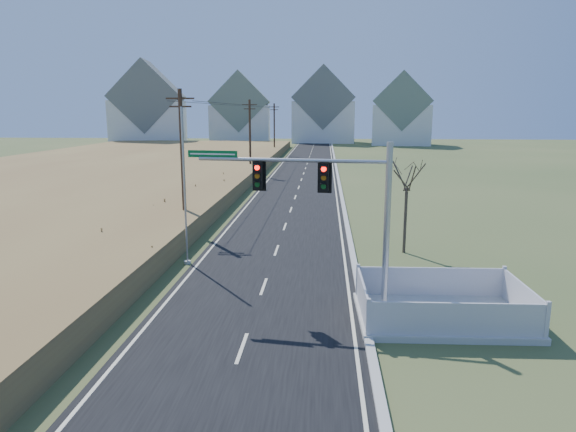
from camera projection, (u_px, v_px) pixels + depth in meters
The scene contains 16 objects.
ground at pixel (251, 325), 18.62m from camera, with size 260.00×260.00×0.00m, color #3E5127.
road at pixel (305, 170), 67.48m from camera, with size 8.00×180.00×0.06m, color black.
curb at pixel (337, 170), 67.18m from camera, with size 0.30×180.00×0.18m, color #B2AFA8.
reed_marsh at pixel (94, 173), 59.27m from camera, with size 38.00×110.00×1.30m, color olive.
utility_pole_near at pixel (182, 158), 32.80m from camera, with size 1.80×0.26×9.00m.
utility_pole_mid at pixel (250, 136), 62.12m from camera, with size 1.80×0.26×9.00m.
utility_pole_far at pixel (274, 128), 91.44m from camera, with size 1.80×0.26×9.00m.
condo_nw at pixel (148, 111), 117.48m from camera, with size 17.69×13.38×19.05m.
condo_nnw at pixel (240, 114), 124.04m from camera, with size 14.93×11.17×17.03m.
condo_n at pixel (323, 111), 126.41m from camera, with size 15.27×10.20×18.54m.
condo_ne at pixel (402, 115), 117.48m from camera, with size 14.12×10.51×16.52m.
traffic_signal_mast at pixel (339, 206), 19.62m from camera, with size 8.11×1.36×6.51m.
fence_enclosure at pixel (441, 312), 19.04m from camera, with size 6.27×4.38×1.41m.
open_sign at pixel (378, 330), 17.35m from camera, with size 0.53×0.22×0.67m.
flagpole at pixel (185, 203), 25.46m from camera, with size 0.35×0.35×7.82m.
bare_tree at pixel (407, 174), 27.29m from camera, with size 2.04×2.04×5.39m.
Camera 1 is at (2.61, -17.31, 7.60)m, focal length 32.00 mm.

